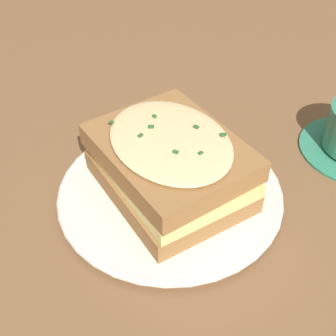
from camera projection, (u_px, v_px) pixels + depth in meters
name	position (u px, v px, depth m)	size (l,w,h in m)	color
ground_plane	(169.00, 215.00, 0.48)	(2.40, 2.40, 0.00)	brown
dinner_plate	(168.00, 193.00, 0.49)	(0.24, 0.24, 0.01)	silver
sandwich	(171.00, 164.00, 0.47)	(0.19, 0.19, 0.07)	olive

